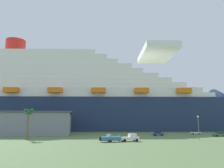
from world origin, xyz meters
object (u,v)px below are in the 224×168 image
object	(u,v)px
cruise_ship	(55,100)
pickup_truck	(130,138)
parked_car_blue_suv	(158,134)
parked_car_green_wagon	(219,134)
small_boat_on_trailer	(113,138)
parked_car_white_van	(196,132)
street_lamp	(198,124)
palm_tree	(28,115)

from	to	relation	value
cruise_ship	pickup_truck	world-z (taller)	cruise_ship
parked_car_blue_suv	cruise_ship	bearing A→B (deg)	133.00
parked_car_green_wagon	parked_car_blue_suv	bearing A→B (deg)	164.87
cruise_ship	small_boat_on_trailer	bearing A→B (deg)	-69.46
small_boat_on_trailer	parked_car_white_van	xyz separation A→B (m)	(40.17, 33.24, -0.13)
cruise_ship	parked_car_green_wagon	size ratio (longest dim) A/B	54.98
parked_car_green_wagon	small_boat_on_trailer	bearing A→B (deg)	-156.01
cruise_ship	street_lamp	world-z (taller)	cruise_ship
palm_tree	parked_car_blue_suv	world-z (taller)	palm_tree
cruise_ship	pickup_truck	xyz separation A→B (m)	(34.70, -77.76, -18.27)
street_lamp	parked_car_blue_suv	world-z (taller)	street_lamp
parked_car_white_van	parked_car_green_wagon	distance (m)	14.40
small_boat_on_trailer	cruise_ship	bearing A→B (deg)	110.54
pickup_truck	street_lamp	size ratio (longest dim) A/B	0.78
street_lamp	palm_tree	bearing A→B (deg)	174.59
pickup_truck	parked_car_blue_suv	size ratio (longest dim) A/B	1.34
cruise_ship	parked_car_white_van	distance (m)	85.40
cruise_ship	parked_car_white_van	xyz separation A→B (m)	(69.74, -45.70, -18.48)
pickup_truck	parked_car_blue_suv	world-z (taller)	pickup_truck
cruise_ship	street_lamp	xyz separation A→B (m)	(57.59, -73.74, -14.36)
parked_car_white_van	parked_car_green_wagon	world-z (taller)	same
palm_tree	pickup_truck	bearing A→B (deg)	-16.13
cruise_ship	parked_car_white_van	size ratio (longest dim) A/B	56.15
cruise_ship	pickup_truck	distance (m)	87.09
pickup_truck	street_lamp	bearing A→B (deg)	9.95
parked_car_blue_suv	small_boat_on_trailer	bearing A→B (deg)	-129.29
small_boat_on_trailer	parked_car_blue_suv	distance (m)	32.51
small_boat_on_trailer	parked_car_white_van	bearing A→B (deg)	39.61
cruise_ship	small_boat_on_trailer	size ratio (longest dim) A/B	32.18
pickup_truck	parked_car_green_wagon	xyz separation A→B (m)	(37.83, 17.93, -0.21)
pickup_truck	parked_car_blue_suv	xyz separation A→B (m)	(15.46, 23.98, -0.21)
small_boat_on_trailer	parked_car_white_van	size ratio (longest dim) A/B	1.74
parked_car_white_van	palm_tree	bearing A→B (deg)	-161.12
small_boat_on_trailer	parked_car_green_wagon	distance (m)	47.02
palm_tree	parked_car_green_wagon	bearing A→B (deg)	7.15
palm_tree	street_lamp	bearing A→B (deg)	-5.41
cruise_ship	parked_car_blue_suv	size ratio (longest dim) A/B	56.72
street_lamp	parked_car_blue_suv	xyz separation A→B (m)	(-7.44, 19.96, -4.12)
parked_car_green_wagon	street_lamp	bearing A→B (deg)	-137.03
cruise_ship	palm_tree	world-z (taller)	cruise_ship
cruise_ship	street_lamp	size ratio (longest dim) A/B	33.18
small_boat_on_trailer	parked_car_green_wagon	world-z (taller)	small_boat_on_trailer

